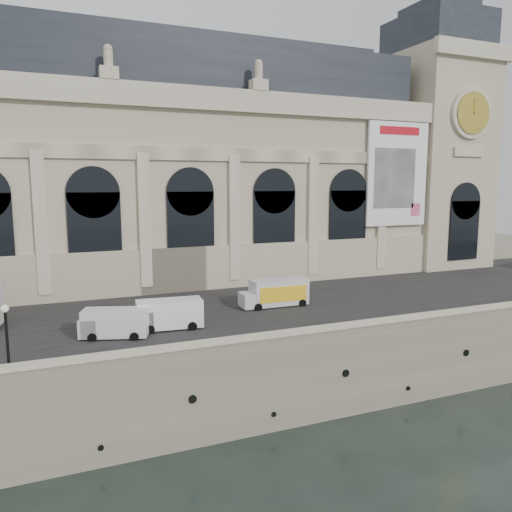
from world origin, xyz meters
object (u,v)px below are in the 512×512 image
(van_c, at_px, (111,323))
(lamp_left, at_px, (7,342))
(van_b, at_px, (165,315))
(box_truck, at_px, (275,293))

(van_c, height_order, lamp_left, lamp_left)
(van_b, xyz_separation_m, lamp_left, (-11.13, -6.62, 1.07))
(box_truck, relative_size, lamp_left, 1.43)
(van_c, xyz_separation_m, lamp_left, (-6.78, -6.00, 1.16))
(lamp_left, bearing_deg, box_truck, 24.10)
(van_c, xyz_separation_m, box_truck, (15.90, 4.15, 0.19))
(van_c, bearing_deg, box_truck, 14.61)
(van_b, height_order, van_c, van_b)
(van_b, bearing_deg, lamp_left, -149.25)
(box_truck, xyz_separation_m, lamp_left, (-22.68, -10.14, 0.97))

